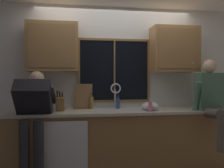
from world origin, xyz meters
name	(u,v)px	position (x,y,z in m)	size (l,w,h in m)	color
back_wall	(114,86)	(0.00, 0.06, 1.27)	(5.84, 0.12, 2.55)	silver
window_glass	(114,70)	(-0.01, -0.01, 1.52)	(1.10, 0.02, 0.95)	black
window_frame_top	(114,40)	(-0.01, -0.02, 2.02)	(1.17, 0.02, 0.04)	brown
window_frame_bottom	(114,101)	(-0.01, -0.02, 1.03)	(1.17, 0.02, 0.04)	brown
window_frame_left	(79,70)	(-0.58, -0.02, 1.52)	(0.04, 0.02, 0.95)	brown
window_frame_right	(148,71)	(0.56, -0.02, 1.52)	(0.04, 0.02, 0.95)	brown
window_mullion_center	(114,70)	(-0.01, -0.02, 1.52)	(0.02, 0.02, 0.95)	brown
lower_cabinet_run	(118,142)	(0.00, -0.29, 0.44)	(3.44, 0.58, 0.88)	olive
countertop	(118,112)	(0.00, -0.31, 0.90)	(3.50, 0.62, 0.04)	beige
dishwasher_front	(65,149)	(-0.77, -0.61, 0.46)	(0.60, 0.02, 0.74)	white
upper_cabinet_left	(53,47)	(-0.96, -0.17, 1.86)	(0.74, 0.36, 0.72)	#A87A47
upper_cabinet_right	(174,50)	(0.94, -0.17, 1.86)	(0.74, 0.36, 0.72)	#A87A47
sink	(117,117)	(-0.01, -0.30, 0.82)	(0.80, 0.46, 0.21)	#B7B7BC
faucet	(116,93)	(0.00, -0.12, 1.17)	(0.18, 0.09, 0.40)	silver
person_standing	(34,113)	(-1.17, -0.59, 0.94)	(0.53, 0.71, 1.50)	#262628
person_sitting_on_counter	(213,98)	(1.37, -0.57, 1.10)	(0.54, 0.61, 1.26)	#595147
knife_block	(60,104)	(-0.85, -0.27, 1.03)	(0.12, 0.18, 0.32)	olive
cutting_board	(83,97)	(-0.51, -0.09, 1.11)	(0.27, 0.02, 0.40)	#997047
mixing_bowl	(150,106)	(0.47, -0.38, 0.98)	(0.26, 0.26, 0.13)	silver
soap_dispenser	(150,106)	(0.44, -0.50, 1.00)	(0.06, 0.07, 0.20)	pink
bottle_green_glass	(118,103)	(0.03, -0.12, 1.01)	(0.06, 0.06, 0.22)	#334C8C
bottle_tall_clear	(92,102)	(-0.38, -0.10, 1.02)	(0.06, 0.06, 0.25)	olive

